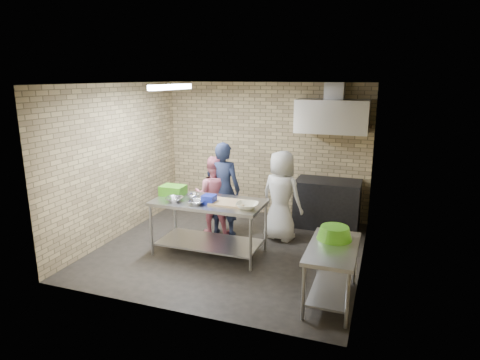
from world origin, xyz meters
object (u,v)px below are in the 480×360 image
at_px(side_counter, 332,274).
at_px(woman_pink, 214,195).
at_px(stove, 327,204).
at_px(blue_tub, 209,199).
at_px(man_navy, 223,189).
at_px(bottle_green, 358,121).
at_px(green_basin, 334,233).
at_px(woman_white, 281,196).
at_px(green_crate, 173,190).
at_px(prep_table, 209,227).

bearing_deg(side_counter, woman_pink, 144.15).
bearing_deg(stove, blue_tub, -127.98).
distance_m(man_navy, woman_pink, 0.24).
distance_m(blue_tub, bottle_green, 3.20).
bearing_deg(green_basin, woman_white, 125.12).
bearing_deg(green_crate, blue_tub, -16.35).
height_order(prep_table, woman_pink, woman_pink).
distance_m(blue_tub, green_basin, 2.06).
bearing_deg(woman_white, green_basin, 142.48).
height_order(stove, blue_tub, blue_tub).
bearing_deg(side_counter, green_crate, 160.80).
distance_m(blue_tub, woman_pink, 1.04).
xyz_separation_m(blue_tub, bottle_green, (2.02, 2.25, 1.07)).
distance_m(side_counter, bottle_green, 3.41).
xyz_separation_m(green_crate, green_basin, (2.75, -0.71, -0.13)).
relative_size(man_navy, woman_pink, 1.19).
bearing_deg(green_crate, prep_table, -9.73).
distance_m(side_counter, green_crate, 2.99).
relative_size(green_crate, man_navy, 0.23).
relative_size(prep_table, woman_white, 1.12).
bearing_deg(bottle_green, green_basin, -90.42).
height_order(green_basin, bottle_green, bottle_green).
distance_m(bottle_green, man_navy, 2.78).
xyz_separation_m(prep_table, man_navy, (-0.09, 0.84, 0.41)).
bearing_deg(green_basin, bottle_green, 89.58).
height_order(green_crate, bottle_green, bottle_green).
height_order(green_crate, woman_pink, woman_pink).
height_order(stove, bottle_green, bottle_green).
xyz_separation_m(side_counter, bottle_green, (0.00, 2.99, 1.64)).
distance_m(side_counter, woman_pink, 2.92).
distance_m(blue_tub, man_navy, 0.96).
xyz_separation_m(prep_table, side_counter, (2.07, -0.84, -0.07)).
height_order(man_navy, woman_white, man_navy).
xyz_separation_m(green_crate, man_navy, (0.61, 0.72, -0.11)).
xyz_separation_m(side_counter, woman_white, (-1.13, 1.82, 0.42)).
bearing_deg(bottle_green, stove, -151.93).
bearing_deg(bottle_green, side_counter, -90.00).
xyz_separation_m(side_counter, green_crate, (-2.77, 0.96, 0.59)).
bearing_deg(green_crate, bottle_green, 36.23).
relative_size(side_counter, woman_pink, 0.84).
bearing_deg(man_navy, green_crate, 47.80).
height_order(prep_table, side_counter, prep_table).
xyz_separation_m(prep_table, green_basin, (2.05, -0.59, 0.39)).
xyz_separation_m(stove, man_navy, (-1.70, -1.07, 0.40)).
height_order(stove, man_navy, man_navy).
bearing_deg(stove, bottle_green, 28.07).
bearing_deg(man_navy, side_counter, 140.17).
relative_size(green_crate, blue_tub, 2.00).
bearing_deg(blue_tub, prep_table, 116.57).
distance_m(side_counter, blue_tub, 2.22).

